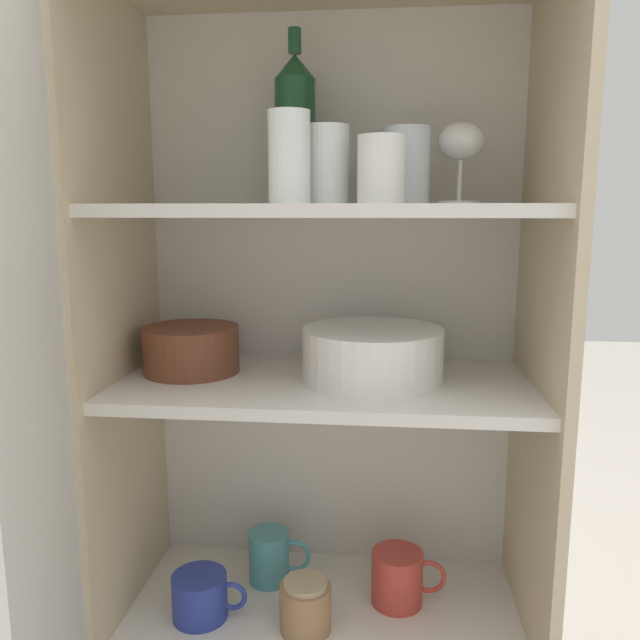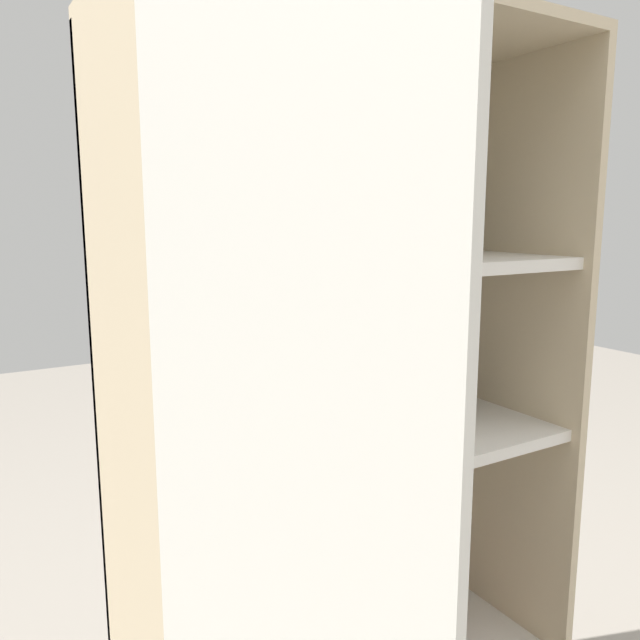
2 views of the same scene
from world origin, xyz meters
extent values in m
cube|color=silver|center=(0.00, 0.35, 0.68)|extent=(0.74, 0.02, 1.35)
cube|color=#CCB793|center=(-0.36, 0.17, 0.68)|extent=(0.02, 0.37, 1.35)
cube|color=#CCB793|center=(0.36, 0.17, 0.68)|extent=(0.02, 0.37, 1.35)
cube|color=#CCB793|center=(0.00, 0.17, 1.36)|extent=(0.74, 0.37, 0.02)
cube|color=silver|center=(0.00, 0.17, 0.69)|extent=(0.70, 0.34, 0.02)
cube|color=silver|center=(0.00, 0.17, 0.99)|extent=(0.70, 0.34, 0.02)
cylinder|color=white|center=(-0.04, 0.06, 1.07)|extent=(0.06, 0.06, 0.13)
cylinder|color=white|center=(0.09, 0.07, 1.05)|extent=(0.07, 0.07, 0.10)
cylinder|color=white|center=(0.13, 0.20, 1.07)|extent=(0.08, 0.08, 0.13)
cylinder|color=white|center=(0.01, 0.12, 1.06)|extent=(0.08, 0.08, 0.12)
cylinder|color=white|center=(0.22, 0.22, 1.01)|extent=(0.07, 0.07, 0.01)
cylinder|color=white|center=(0.22, 0.22, 1.04)|extent=(0.01, 0.01, 0.07)
ellipsoid|color=white|center=(0.22, 0.22, 1.11)|extent=(0.08, 0.08, 0.06)
cylinder|color=#194728|center=(-0.06, 0.26, 1.11)|extent=(0.07, 0.07, 0.21)
cone|color=#194728|center=(-0.06, 0.26, 1.24)|extent=(0.07, 0.07, 0.04)
cylinder|color=#194728|center=(-0.06, 0.26, 1.28)|extent=(0.02, 0.02, 0.04)
cylinder|color=white|center=(0.08, 0.19, 0.71)|extent=(0.24, 0.24, 0.01)
cylinder|color=white|center=(0.08, 0.19, 0.72)|extent=(0.24, 0.24, 0.01)
cylinder|color=white|center=(0.08, 0.19, 0.73)|extent=(0.24, 0.24, 0.01)
cylinder|color=white|center=(0.08, 0.19, 0.73)|extent=(0.24, 0.24, 0.01)
cylinder|color=white|center=(0.08, 0.19, 0.74)|extent=(0.24, 0.24, 0.01)
cylinder|color=white|center=(0.08, 0.19, 0.75)|extent=(0.24, 0.24, 0.01)
cylinder|color=white|center=(0.08, 0.19, 0.76)|extent=(0.24, 0.24, 0.01)
cylinder|color=white|center=(0.08, 0.19, 0.77)|extent=(0.24, 0.24, 0.01)
cylinder|color=white|center=(0.08, 0.19, 0.78)|extent=(0.24, 0.24, 0.01)
cylinder|color=white|center=(0.08, 0.19, 0.79)|extent=(0.24, 0.24, 0.01)
cylinder|color=brown|center=(-0.24, 0.20, 0.75)|extent=(0.17, 0.17, 0.08)
torus|color=brown|center=(-0.24, 0.20, 0.78)|extent=(0.17, 0.17, 0.01)
torus|color=teal|center=(-0.06, 0.23, 0.33)|extent=(0.07, 0.01, 0.07)
cylinder|color=#BC3D33|center=(0.13, 0.19, 0.33)|extent=(0.09, 0.09, 0.10)
torus|color=#BC3D33|center=(0.19, 0.19, 0.33)|extent=(0.06, 0.01, 0.06)
camera|label=1|loc=(0.10, -0.87, 0.99)|focal=35.00mm
camera|label=2|loc=(-0.55, -0.66, 1.07)|focal=35.00mm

